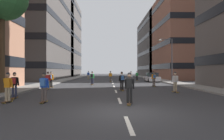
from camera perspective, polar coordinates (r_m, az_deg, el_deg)
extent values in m
plane|color=#333335|center=(31.16, 0.03, -3.60)|extent=(136.74, 136.74, 0.00)
cube|color=gray|center=(35.01, -15.19, -3.10)|extent=(2.68, 62.67, 0.14)
cube|color=gray|center=(35.39, 14.86, -3.06)|extent=(2.68, 62.67, 0.14)
cube|color=silver|center=(6.62, 5.30, -16.71)|extent=(0.16, 2.20, 0.01)
cube|color=silver|center=(11.48, 2.39, -9.59)|extent=(0.16, 2.20, 0.01)
cube|color=silver|center=(16.43, 1.25, -6.72)|extent=(0.16, 2.20, 0.01)
cube|color=silver|center=(21.40, 0.65, -5.18)|extent=(0.16, 2.20, 0.01)
cube|color=silver|center=(26.38, 0.28, -4.22)|extent=(0.16, 2.20, 0.01)
cube|color=silver|center=(31.37, 0.02, -3.57)|extent=(0.16, 2.20, 0.01)
cube|color=silver|center=(36.36, -0.16, -3.09)|extent=(0.16, 2.20, 0.01)
cube|color=silver|center=(41.35, -0.30, -2.73)|extent=(0.16, 2.20, 0.01)
cube|color=silver|center=(46.35, -0.41, -2.45)|extent=(0.16, 2.20, 0.01)
cube|color=silver|center=(51.34, -0.50, -2.22)|extent=(0.16, 2.20, 0.01)
cube|color=silver|center=(56.34, -0.57, -2.04)|extent=(0.16, 2.20, 0.01)
cube|color=#4C4744|center=(45.10, -24.15, 15.13)|extent=(14.34, 22.69, 27.49)
cube|color=black|center=(43.52, -24.16, 1.02)|extent=(14.46, 22.81, 1.10)
cube|color=black|center=(43.85, -24.15, 7.02)|extent=(14.46, 22.81, 1.10)
cube|color=black|center=(44.65, -24.15, 12.86)|extent=(14.46, 22.81, 1.10)
cube|color=black|center=(45.90, -24.14, 18.45)|extent=(14.46, 22.81, 1.10)
cube|color=#4C4744|center=(60.17, -17.84, 9.25)|extent=(14.34, 18.62, 23.35)
cube|color=black|center=(59.37, -17.84, 0.77)|extent=(14.46, 18.74, 1.10)
cube|color=black|center=(59.63, -17.84, 5.26)|extent=(14.46, 18.74, 1.10)
cube|color=black|center=(60.25, -17.84, 9.69)|extent=(14.46, 18.74, 1.10)
cube|color=black|center=(61.21, -17.84, 14.00)|extent=(14.46, 18.74, 1.10)
cube|color=black|center=(62.52, -17.83, 18.16)|extent=(14.46, 18.74, 1.10)
cube|color=brown|center=(44.68, 23.27, 9.14)|extent=(14.34, 16.17, 18.15)
cube|color=black|center=(44.11, 23.28, 0.97)|extent=(14.46, 16.29, 1.10)
cube|color=black|center=(44.42, 23.27, 6.83)|extent=(14.46, 16.29, 1.10)
cube|color=black|center=(45.20, 23.27, 12.55)|extent=(14.46, 16.29, 1.10)
cube|color=black|center=(46.40, 23.26, 18.02)|extent=(14.46, 16.29, 1.10)
cube|color=#4C4744|center=(60.23, 16.55, 6.75)|extent=(14.34, 22.89, 18.17)
cube|color=black|center=(59.81, 16.56, 0.69)|extent=(14.46, 23.01, 1.10)
cube|color=black|center=(60.04, 16.56, 5.03)|extent=(14.46, 23.01, 1.10)
cube|color=black|center=(60.62, 16.55, 9.31)|extent=(14.46, 23.01, 1.10)
cube|color=black|center=(61.52, 16.55, 13.49)|extent=(14.46, 23.01, 1.10)
cube|color=silver|center=(30.74, 12.45, -2.65)|extent=(1.80, 4.40, 0.70)
cube|color=#2D3338|center=(30.57, 12.51, -1.41)|extent=(1.60, 2.10, 0.64)
cylinder|color=black|center=(31.98, 10.43, -2.93)|extent=(0.22, 0.64, 0.64)
cylinder|color=black|center=(32.35, 13.21, -2.90)|extent=(0.22, 0.64, 0.64)
cylinder|color=black|center=(29.16, 11.60, -3.21)|extent=(0.22, 0.64, 0.64)
cylinder|color=black|center=(29.55, 14.63, -3.16)|extent=(0.22, 0.64, 0.64)
cylinder|color=#4C3823|center=(16.84, -31.29, 4.74)|extent=(0.36, 0.36, 6.35)
cylinder|color=#3F3F44|center=(28.44, 18.39, 2.91)|extent=(0.16, 0.16, 6.50)
cylinder|color=#3F3F44|center=(28.50, 16.66, 9.27)|extent=(1.80, 0.10, 0.10)
ellipsoid|color=silver|center=(28.21, 14.90, 9.06)|extent=(0.50, 0.30, 0.24)
cube|color=brown|center=(33.85, 7.88, -3.18)|extent=(0.26, 0.91, 0.02)
cylinder|color=#D8BF4C|center=(34.17, 7.76, -3.23)|extent=(0.18, 0.08, 0.07)
cylinder|color=#D8BF4C|center=(33.54, 8.00, -3.29)|extent=(0.18, 0.08, 0.07)
cylinder|color=black|center=(33.81, 7.73, -2.49)|extent=(0.15, 0.15, 0.80)
cylinder|color=black|center=(33.85, 8.03, -2.48)|extent=(0.15, 0.15, 0.80)
cube|color=green|center=(33.81, 7.88, -1.34)|extent=(0.33, 0.22, 0.55)
cylinder|color=green|center=(33.81, 7.50, -1.39)|extent=(0.10, 0.23, 0.55)
cylinder|color=green|center=(33.91, 8.23, -1.38)|extent=(0.10, 0.23, 0.55)
sphere|color=beige|center=(33.82, 7.87, -0.57)|extent=(0.22, 0.22, 0.22)
sphere|color=black|center=(33.82, 7.87, -0.49)|extent=(0.21, 0.21, 0.21)
cube|color=brown|center=(27.63, 6.02, -3.87)|extent=(0.32, 0.92, 0.02)
cylinder|color=#D8BF4C|center=(27.95, 6.03, -3.93)|extent=(0.19, 0.09, 0.07)
cylinder|color=#D8BF4C|center=(27.32, 6.01, -4.02)|extent=(0.19, 0.09, 0.07)
cylinder|color=#594C47|center=(27.61, 5.83, -3.02)|extent=(0.16, 0.16, 0.80)
cylinder|color=#594C47|center=(27.61, 6.21, -3.02)|extent=(0.16, 0.16, 0.80)
cube|color=white|center=(27.58, 6.02, -1.62)|extent=(0.34, 0.24, 0.55)
cylinder|color=white|center=(27.64, 5.57, -1.67)|extent=(0.12, 0.24, 0.55)
cylinder|color=white|center=(27.63, 6.48, -1.67)|extent=(0.12, 0.24, 0.55)
sphere|color=beige|center=(27.59, 6.02, -0.67)|extent=(0.22, 0.22, 0.22)
sphere|color=black|center=(27.59, 6.02, -0.57)|extent=(0.21, 0.21, 0.21)
cube|color=brown|center=(19.13, -19.57, -5.54)|extent=(0.21, 0.90, 0.02)
cylinder|color=#D8BF4C|center=(19.44, -19.28, -5.60)|extent=(0.18, 0.07, 0.07)
cylinder|color=#D8BF4C|center=(18.83, -19.87, -5.78)|extent=(0.18, 0.07, 0.07)
cylinder|color=tan|center=(19.12, -19.83, -4.31)|extent=(0.14, 0.14, 0.80)
cylinder|color=tan|center=(19.07, -19.31, -4.32)|extent=(0.14, 0.14, 0.80)
cube|color=red|center=(19.06, -19.57, -2.29)|extent=(0.32, 0.20, 0.55)
cylinder|color=red|center=(19.17, -20.15, -2.36)|extent=(0.09, 0.23, 0.55)
cylinder|color=red|center=(19.04, -18.89, -2.37)|extent=(0.09, 0.23, 0.55)
sphere|color=tan|center=(19.06, -19.55, -0.92)|extent=(0.22, 0.22, 0.22)
sphere|color=black|center=(19.06, -19.55, -0.77)|extent=(0.21, 0.21, 0.21)
cube|color=brown|center=(21.84, 13.07, -4.87)|extent=(0.30, 0.92, 0.02)
cylinder|color=#D8BF4C|center=(22.14, 12.77, -4.93)|extent=(0.19, 0.09, 0.07)
cylinder|color=#D8BF4C|center=(21.54, 13.38, -5.06)|extent=(0.19, 0.09, 0.07)
cylinder|color=#594C47|center=(21.77, 12.85, -3.80)|extent=(0.16, 0.16, 0.80)
cylinder|color=#594C47|center=(21.84, 13.29, -3.79)|extent=(0.16, 0.16, 0.80)
cube|color=orange|center=(21.77, 13.07, -2.02)|extent=(0.34, 0.24, 0.55)
cylinder|color=orange|center=(21.74, 12.48, -2.10)|extent=(0.12, 0.24, 0.55)
cylinder|color=orange|center=(21.90, 13.56, -2.08)|extent=(0.12, 0.24, 0.55)
sphere|color=#997051|center=(21.78, 13.05, -0.82)|extent=(0.22, 0.22, 0.22)
sphere|color=black|center=(21.78, 13.05, -0.69)|extent=(0.21, 0.21, 0.21)
cube|color=#3F72BF|center=(21.61, 13.24, -1.96)|extent=(0.28, 0.19, 0.40)
cube|color=brown|center=(16.91, 3.12, -6.27)|extent=(0.42, 0.92, 0.02)
cylinder|color=#D8BF4C|center=(17.22, 2.77, -6.31)|extent=(0.19, 0.11, 0.07)
cylinder|color=#D8BF4C|center=(16.62, 3.47, -6.54)|extent=(0.19, 0.11, 0.07)
cylinder|color=black|center=(16.84, 2.83, -4.88)|extent=(0.17, 0.17, 0.80)
cylinder|color=black|center=(16.90, 3.41, -4.87)|extent=(0.17, 0.17, 0.80)
cube|color=black|center=(16.83, 3.12, -2.58)|extent=(0.36, 0.27, 0.55)
cylinder|color=black|center=(16.81, 2.35, -2.68)|extent=(0.14, 0.24, 0.55)
cylinder|color=black|center=(16.95, 3.77, -2.66)|extent=(0.14, 0.24, 0.55)
sphere|color=tan|center=(16.84, 3.09, -1.03)|extent=(0.22, 0.22, 0.22)
sphere|color=black|center=(16.83, 3.09, -0.86)|extent=(0.21, 0.21, 0.21)
cube|color=#3F72BF|center=(16.66, 3.32, -2.51)|extent=(0.29, 0.22, 0.40)
cube|color=brown|center=(10.20, 5.50, -10.35)|extent=(0.38, 0.92, 0.02)
cylinder|color=#D8BF4C|center=(10.52, 5.66, -10.30)|extent=(0.19, 0.11, 0.07)
cylinder|color=#D8BF4C|center=(9.89, 5.33, -10.95)|extent=(0.19, 0.11, 0.07)
cylinder|color=black|center=(10.14, 4.99, -8.05)|extent=(0.17, 0.17, 0.80)
cylinder|color=black|center=(10.12, 6.01, -8.07)|extent=(0.17, 0.17, 0.80)
cube|color=black|center=(10.06, 5.50, -4.25)|extent=(0.35, 0.26, 0.55)
cylinder|color=black|center=(10.13, 4.28, -4.38)|extent=(0.14, 0.24, 0.55)
cylinder|color=black|center=(10.10, 6.77, -4.39)|extent=(0.14, 0.24, 0.55)
sphere|color=tan|center=(10.06, 5.51, -1.66)|extent=(0.22, 0.22, 0.22)
sphere|color=black|center=(10.06, 5.51, -1.37)|extent=(0.21, 0.21, 0.21)
cube|color=brown|center=(11.40, -20.68, -9.25)|extent=(0.24, 0.91, 0.02)
cylinder|color=#D8BF4C|center=(11.71, -20.09, -9.25)|extent=(0.18, 0.08, 0.07)
cylinder|color=#D8BF4C|center=(11.12, -21.30, -9.74)|extent=(0.18, 0.08, 0.07)
cylinder|color=#594C47|center=(11.38, -21.10, -7.18)|extent=(0.15, 0.15, 0.80)
cylinder|color=#594C47|center=(11.31, -20.25, -7.22)|extent=(0.15, 0.15, 0.80)
cube|color=blue|center=(11.28, -20.68, -3.80)|extent=(0.33, 0.21, 0.55)
cylinder|color=blue|center=(11.41, -21.61, -3.89)|extent=(0.10, 0.23, 0.55)
cylinder|color=blue|center=(11.25, -19.54, -3.95)|extent=(0.10, 0.23, 0.55)
sphere|color=#997051|center=(11.28, -20.64, -1.48)|extent=(0.22, 0.22, 0.22)
sphere|color=black|center=(11.28, -20.64, -1.23)|extent=(0.21, 0.21, 0.21)
cube|color=#3F72BF|center=(11.11, -21.02, -3.70)|extent=(0.27, 0.17, 0.40)
cube|color=brown|center=(12.35, -30.07, -8.54)|extent=(0.28, 0.91, 0.02)
cylinder|color=#D8BF4C|center=(12.62, -29.25, -8.58)|extent=(0.19, 0.08, 0.07)
cylinder|color=#D8BF4C|center=(12.09, -30.92, -8.95)|extent=(0.19, 0.08, 0.07)
cylinder|color=tan|center=(12.34, -30.42, -6.62)|extent=(0.15, 0.15, 0.80)
cylinder|color=tan|center=(12.24, -29.71, -6.67)|extent=(0.15, 0.15, 0.80)
cube|color=orange|center=(12.23, -30.06, -3.50)|extent=(0.34, 0.23, 0.55)
cylinder|color=orange|center=(12.40, -30.78, -3.58)|extent=(0.11, 0.24, 0.55)
cylinder|color=orange|center=(12.16, -29.07, -3.65)|extent=(0.11, 0.24, 0.55)
sphere|color=tan|center=(12.23, -30.01, -1.37)|extent=(0.22, 0.22, 0.22)
sphere|color=black|center=(12.23, -30.01, -1.13)|extent=(0.21, 0.21, 0.21)
cube|color=brown|center=(39.84, -7.48, -2.72)|extent=(0.28, 0.91, 0.02)
cylinder|color=#D8BF4C|center=(40.16, -7.39, -2.77)|extent=(0.19, 0.09, 0.07)
cylinder|color=#D8BF4C|center=(39.53, -7.57, -2.81)|extent=(0.19, 0.09, 0.07)
cylinder|color=tan|center=(39.84, -7.60, -2.13)|extent=(0.15, 0.15, 0.80)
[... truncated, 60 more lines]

